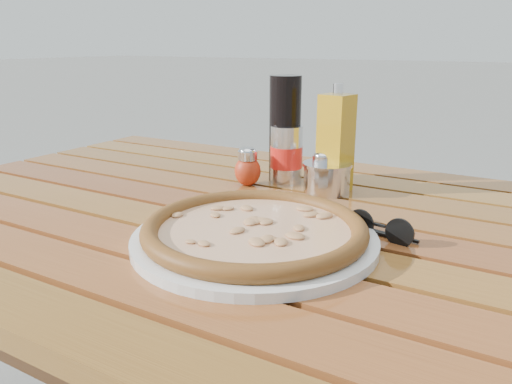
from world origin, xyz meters
The scene contains 10 objects.
table centered at (0.00, 0.00, 0.67)m, with size 1.40×0.90×0.75m.
plate centered at (0.08, -0.12, 0.76)m, with size 0.36×0.36×0.01m, color silver.
pizza centered at (0.08, -0.12, 0.77)m, with size 0.38×0.38×0.03m.
pepper_shaker centered at (-0.09, 0.14, 0.79)m, with size 0.07×0.07×0.08m.
oregano_shaker centered at (0.06, 0.18, 0.79)m, with size 0.07×0.07×0.08m.
dark_bottle centered at (-0.04, 0.22, 0.86)m, with size 0.07×0.07×0.22m, color black.
soda_can centered at (-0.03, 0.20, 0.81)m, with size 0.07×0.07×0.12m.
olive_oil_cruet centered at (0.08, 0.19, 0.85)m, with size 0.06×0.06×0.21m.
parmesan_tin centered at (0.07, 0.18, 0.78)m, with size 0.12×0.12×0.07m.
sunglasses centered at (0.23, -0.01, 0.77)m, with size 0.11×0.04×0.04m.
Camera 1 is at (0.42, -0.71, 1.03)m, focal length 35.00 mm.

